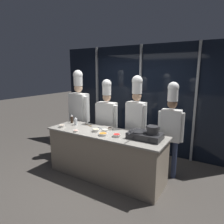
{
  "coord_description": "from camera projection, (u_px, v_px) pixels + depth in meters",
  "views": [
    {
      "loc": [
        2.01,
        -3.07,
        2.09
      ],
      "look_at": [
        0.0,
        0.25,
        1.27
      ],
      "focal_mm": 32.0,
      "sensor_mm": 36.0,
      "label": 1
    }
  ],
  "objects": [
    {
      "name": "serving_spoon_slotted",
      "position": [
        90.0,
        126.0,
        4.26
      ],
      "size": [
        0.23,
        0.09,
        0.02
      ],
      "color": "olive",
      "rests_on": "demo_counter"
    },
    {
      "name": "window_wall_back",
      "position": [
        140.0,
        99.0,
        5.13
      ],
      "size": [
        4.71,
        0.09,
        2.7
      ],
      "color": "black",
      "rests_on": "ground_plane"
    },
    {
      "name": "frying_pan",
      "position": [
        138.0,
        130.0,
        3.5
      ],
      "size": [
        0.32,
        0.55,
        0.05
      ],
      "color": "#232326",
      "rests_on": "portable_stove"
    },
    {
      "name": "squeeze_bottle_clear",
      "position": [
        76.0,
        121.0,
        4.32
      ],
      "size": [
        0.07,
        0.07,
        0.17
      ],
      "color": "white",
      "rests_on": "demo_counter"
    },
    {
      "name": "chef_sous",
      "position": [
        107.0,
        116.0,
        4.48
      ],
      "size": [
        0.56,
        0.24,
        1.89
      ],
      "rotation": [
        0.0,
        0.0,
        3.18
      ],
      "color": "#232326",
      "rests_on": "ground_plane"
    },
    {
      "name": "chef_pastry",
      "position": [
        171.0,
        123.0,
        3.78
      ],
      "size": [
        0.48,
        0.22,
        1.88
      ],
      "rotation": [
        0.0,
        0.0,
        3.23
      ],
      "color": "#2D3856",
      "rests_on": "ground_plane"
    },
    {
      "name": "chef_head",
      "position": [
        79.0,
        107.0,
        4.86
      ],
      "size": [
        0.62,
        0.29,
        2.09
      ],
      "rotation": [
        0.0,
        0.0,
        3.06
      ],
      "color": "#2D3856",
      "rests_on": "ground_plane"
    },
    {
      "name": "ground_plane",
      "position": [
        106.0,
        176.0,
        4.02
      ],
      "size": [
        24.0,
        24.0,
        0.0
      ],
      "primitive_type": "plane",
      "color": "#47423D"
    },
    {
      "name": "stock_pot",
      "position": [
        153.0,
        130.0,
        3.36
      ],
      "size": [
        0.23,
        0.2,
        0.13
      ],
      "color": "#333335",
      "rests_on": "portable_stove"
    },
    {
      "name": "prep_bowl_carrots",
      "position": [
        103.0,
        134.0,
        3.64
      ],
      "size": [
        0.16,
        0.16,
        0.04
      ],
      "color": "silver",
      "rests_on": "demo_counter"
    },
    {
      "name": "prep_bowl_shrimp",
      "position": [
        76.0,
        131.0,
        3.84
      ],
      "size": [
        0.1,
        0.1,
        0.03
      ],
      "color": "silver",
      "rests_on": "demo_counter"
    },
    {
      "name": "demo_counter",
      "position": [
        105.0,
        154.0,
        3.92
      ],
      "size": [
        2.37,
        0.75,
        0.92
      ],
      "color": "gray",
      "rests_on": "ground_plane"
    },
    {
      "name": "squeeze_bottle_soy",
      "position": [
        72.0,
        119.0,
        4.48
      ],
      "size": [
        0.06,
        0.06,
        0.2
      ],
      "color": "#332319",
      "rests_on": "demo_counter"
    },
    {
      "name": "prep_bowl_soy_glaze",
      "position": [
        110.0,
        129.0,
        3.97
      ],
      "size": [
        0.11,
        0.11,
        0.04
      ],
      "color": "silver",
      "rests_on": "demo_counter"
    },
    {
      "name": "portable_stove",
      "position": [
        145.0,
        136.0,
        3.46
      ],
      "size": [
        0.58,
        0.37,
        0.12
      ],
      "color": "#28282B",
      "rests_on": "demo_counter"
    },
    {
      "name": "prep_bowl_bell_pepper",
      "position": [
        117.0,
        135.0,
        3.56
      ],
      "size": [
        0.14,
        0.14,
        0.05
      ],
      "color": "silver",
      "rests_on": "demo_counter"
    },
    {
      "name": "prep_bowl_noodles",
      "position": [
        96.0,
        130.0,
        3.86
      ],
      "size": [
        0.14,
        0.14,
        0.05
      ],
      "color": "silver",
      "rests_on": "demo_counter"
    },
    {
      "name": "prep_bowl_chicken",
      "position": [
        62.0,
        126.0,
        4.15
      ],
      "size": [
        0.12,
        0.12,
        0.05
      ],
      "color": "silver",
      "rests_on": "demo_counter"
    },
    {
      "name": "chef_line",
      "position": [
        136.0,
        115.0,
        4.12
      ],
      "size": [
        0.5,
        0.24,
        1.99
      ],
      "rotation": [
        0.0,
        0.0,
        3.02
      ],
      "color": "#232326",
      "rests_on": "ground_plane"
    },
    {
      "name": "prep_bowl_garlic",
      "position": [
        105.0,
        130.0,
        3.88
      ],
      "size": [
        0.11,
        0.11,
        0.04
      ],
      "color": "silver",
      "rests_on": "demo_counter"
    },
    {
      "name": "serving_spoon_solid",
      "position": [
        102.0,
        129.0,
        4.03
      ],
      "size": [
        0.21,
        0.13,
        0.02
      ],
      "color": "#B2B5BA",
      "rests_on": "demo_counter"
    }
  ]
}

